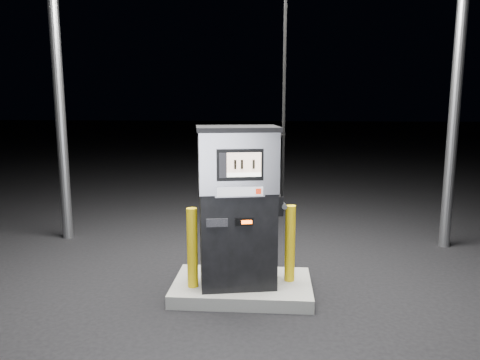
{
  "coord_description": "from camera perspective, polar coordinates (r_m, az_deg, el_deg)",
  "views": [
    {
      "loc": [
        0.35,
        -5.17,
        2.28
      ],
      "look_at": [
        -0.03,
        0.0,
        1.35
      ],
      "focal_mm": 35.0,
      "sensor_mm": 36.0,
      "label": 1
    }
  ],
  "objects": [
    {
      "name": "bollard_right",
      "position": [
        5.5,
        6.11,
        -7.7
      ],
      "size": [
        0.15,
        0.15,
        0.9
      ],
      "primitive_type": "cylinder",
      "rotation": [
        0.0,
        0.0,
        -0.26
      ],
      "color": "gold",
      "rests_on": "pump_island"
    },
    {
      "name": "pump_island",
      "position": [
        5.63,
        0.28,
        -12.94
      ],
      "size": [
        1.6,
        1.0,
        0.15
      ],
      "primitive_type": "cube",
      "color": "#5E5E5A",
      "rests_on": "ground"
    },
    {
      "name": "bollard_left",
      "position": [
        5.33,
        -5.83,
        -8.22
      ],
      "size": [
        0.12,
        0.12,
        0.91
      ],
      "primitive_type": "cylinder",
      "rotation": [
        0.0,
        0.0,
        -0.02
      ],
      "color": "gold",
      "rests_on": "pump_island"
    },
    {
      "name": "fuel_dispenser",
      "position": [
        5.22,
        -0.25,
        -3.15
      ],
      "size": [
        1.04,
        0.69,
        3.76
      ],
      "rotation": [
        0.0,
        0.0,
        0.18
      ],
      "color": "black",
      "rests_on": "pump_island"
    },
    {
      "name": "ground",
      "position": [
        5.66,
        0.28,
        -13.63
      ],
      "size": [
        80.0,
        80.0,
        0.0
      ],
      "primitive_type": "plane",
      "color": "black",
      "rests_on": "ground"
    }
  ]
}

